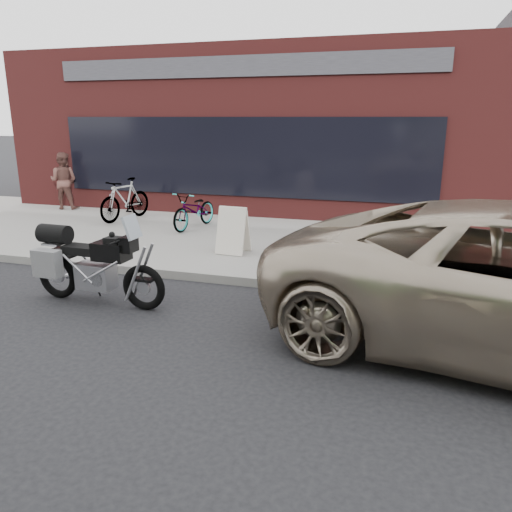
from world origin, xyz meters
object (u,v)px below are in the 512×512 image
object	(u,v)px
bicycle_rear	(125,199)
sandwich_sign	(233,230)
motorcycle	(89,264)
cafe_patron_left	(64,181)
bicycle_front	(195,210)

from	to	relation	value
bicycle_rear	sandwich_sign	bearing A→B (deg)	-19.22
motorcycle	sandwich_sign	distance (m)	3.09
motorcycle	bicycle_rear	world-z (taller)	motorcycle
sandwich_sign	cafe_patron_left	xyz separation A→B (m)	(-6.21, 3.14, 0.35)
bicycle_front	motorcycle	bearing A→B (deg)	-75.72
motorcycle	bicycle_front	xyz separation A→B (m)	(-0.35, 4.66, -0.01)
motorcycle	bicycle_front	bearing A→B (deg)	96.83
motorcycle	bicycle_rear	xyz separation A→B (m)	(-2.44, 5.05, 0.08)
bicycle_rear	sandwich_sign	size ratio (longest dim) A/B	1.94
motorcycle	bicycle_front	distance (m)	4.67
bicycle_front	cafe_patron_left	world-z (taller)	cafe_patron_left
bicycle_front	bicycle_rear	world-z (taller)	bicycle_rear
bicycle_rear	bicycle_front	bearing A→B (deg)	1.17
motorcycle	sandwich_sign	size ratio (longest dim) A/B	2.43
cafe_patron_left	bicycle_front	bearing A→B (deg)	152.87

